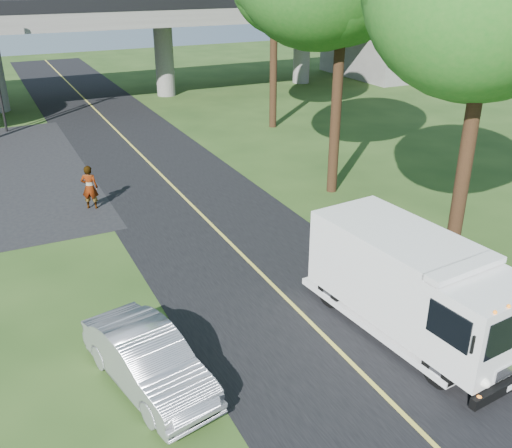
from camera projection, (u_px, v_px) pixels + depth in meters
ground at (320, 333)px, 15.56m from camera, size 120.00×120.00×0.00m
road at (193, 206)px, 23.74m from camera, size 7.00×90.00×0.02m
lane_line at (193, 206)px, 23.73m from camera, size 0.12×90.00×0.01m
overpass at (80, 38)px, 39.85m from camera, size 54.00×10.00×7.30m
step_van at (412, 283)px, 15.07m from camera, size 3.00×6.73×2.74m
silver_sedan at (149, 360)px, 13.36m from camera, size 2.39×4.51×1.41m
pedestrian at (90, 187)px, 23.18m from camera, size 0.80×0.70×1.85m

